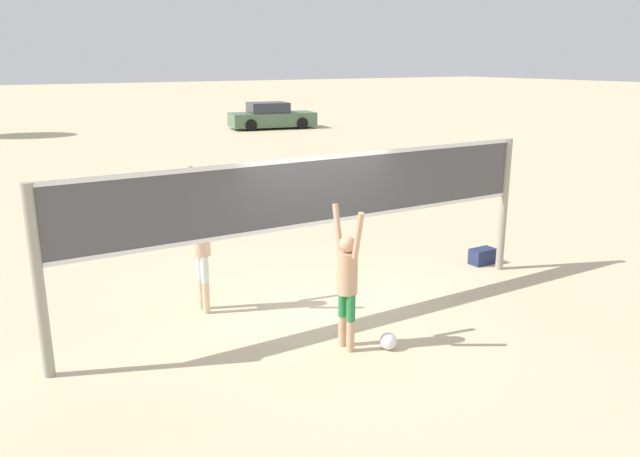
% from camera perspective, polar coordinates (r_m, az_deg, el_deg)
% --- Properties ---
extents(ground_plane, '(200.00, 200.00, 0.00)m').
position_cam_1_polar(ground_plane, '(9.81, 0.00, -7.58)').
color(ground_plane, beige).
extents(volleyball_net, '(8.01, 0.14, 2.44)m').
position_cam_1_polar(volleyball_net, '(9.29, 0.00, 2.08)').
color(volleyball_net, gray).
rests_on(volleyball_net, ground_plane).
extents(player_spiker, '(0.28, 0.68, 1.97)m').
position_cam_1_polar(player_spiker, '(8.25, 2.49, -4.46)').
color(player_spiker, tan).
rests_on(player_spiker, ground_plane).
extents(player_blocker, '(0.28, 0.72, 2.25)m').
position_cam_1_polar(player_blocker, '(9.61, -10.85, -0.84)').
color(player_blocker, beige).
rests_on(player_blocker, ground_plane).
extents(volleyball, '(0.23, 0.23, 0.23)m').
position_cam_1_polar(volleyball, '(8.62, 6.25, -10.19)').
color(volleyball, white).
rests_on(volleyball, ground_plane).
extents(gear_bag, '(0.48, 0.28, 0.30)m').
position_cam_1_polar(gear_bag, '(12.37, 14.61, -2.47)').
color(gear_bag, navy).
rests_on(gear_bag, ground_plane).
extents(parked_car_far, '(5.03, 2.74, 1.46)m').
position_cam_1_polar(parked_car_far, '(35.91, -4.47, 10.14)').
color(parked_car_far, '#4C6B4C').
rests_on(parked_car_far, ground_plane).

